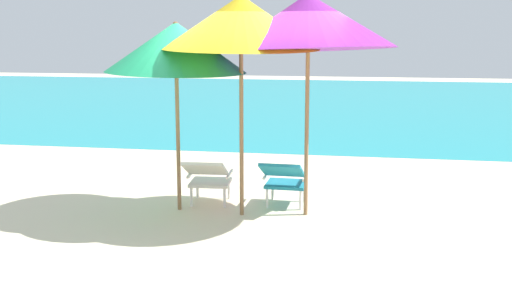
{
  "coord_description": "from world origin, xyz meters",
  "views": [
    {
      "loc": [
        1.43,
        -7.66,
        2.27
      ],
      "look_at": [
        0.0,
        0.52,
        0.75
      ],
      "focal_mm": 43.22,
      "sensor_mm": 36.0,
      "label": 1
    }
  ],
  "objects_px": {
    "lounge_chair_left": "(208,176)",
    "beach_umbrella_left": "(176,47)",
    "beach_umbrella_center": "(241,22)",
    "beach_umbrella_right": "(308,22)",
    "lounge_chair_right": "(284,178)"
  },
  "relations": [
    {
      "from": "lounge_chair_left",
      "to": "beach_umbrella_left",
      "type": "bearing_deg",
      "value": -148.32
    },
    {
      "from": "beach_umbrella_center",
      "to": "beach_umbrella_right",
      "type": "relative_size",
      "value": 0.92
    },
    {
      "from": "lounge_chair_right",
      "to": "beach_umbrella_center",
      "type": "bearing_deg",
      "value": -142.03
    },
    {
      "from": "lounge_chair_right",
      "to": "beach_umbrella_center",
      "type": "distance_m",
      "value": 2.07
    },
    {
      "from": "beach_umbrella_left",
      "to": "lounge_chair_right",
      "type": "bearing_deg",
      "value": 12.29
    },
    {
      "from": "lounge_chair_left",
      "to": "beach_umbrella_right",
      "type": "height_order",
      "value": "beach_umbrella_right"
    },
    {
      "from": "beach_umbrella_center",
      "to": "lounge_chair_left",
      "type": "bearing_deg",
      "value": 149.65
    },
    {
      "from": "lounge_chair_right",
      "to": "beach_umbrella_right",
      "type": "bearing_deg",
      "value": -38.17
    },
    {
      "from": "beach_umbrella_right",
      "to": "lounge_chair_right",
      "type": "bearing_deg",
      "value": 141.83
    },
    {
      "from": "beach_umbrella_center",
      "to": "beach_umbrella_right",
      "type": "height_order",
      "value": "beach_umbrella_right"
    },
    {
      "from": "lounge_chair_right",
      "to": "beach_umbrella_right",
      "type": "xyz_separation_m",
      "value": [
        0.3,
        -0.24,
        1.98
      ]
    },
    {
      "from": "lounge_chair_right",
      "to": "beach_umbrella_center",
      "type": "height_order",
      "value": "beach_umbrella_center"
    },
    {
      "from": "lounge_chair_left",
      "to": "beach_umbrella_left",
      "type": "xyz_separation_m",
      "value": [
        -0.33,
        -0.21,
        1.67
      ]
    },
    {
      "from": "lounge_chair_right",
      "to": "beach_umbrella_left",
      "type": "distance_m",
      "value": 2.16
    },
    {
      "from": "beach_umbrella_left",
      "to": "beach_umbrella_right",
      "type": "bearing_deg",
      "value": 1.81
    }
  ]
}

